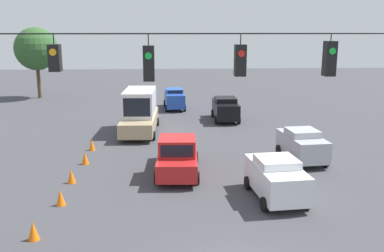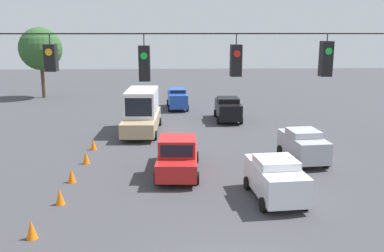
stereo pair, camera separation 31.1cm
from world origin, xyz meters
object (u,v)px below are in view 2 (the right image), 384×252
object	(u,v)px
sedan_black_oncoming_deep	(228,108)
tree_horizon_left	(40,49)
sedan_blue_withflow_deep	(177,98)
pickup_truck_red_withflow_mid	(178,156)
traffic_cone_fourth	(86,158)
traffic_cone_third	(72,175)
traffic_cone_second	(60,197)
overhead_signal_span	(238,107)
box_truck_tan_withflow_far	(142,111)
traffic_cone_nearest	(31,230)
traffic_cone_fifth	(93,144)
sedan_silver_oncoming_far	(303,145)
sedan_white_crossing_near	(275,178)

from	to	relation	value
sedan_black_oncoming_deep	tree_horizon_left	world-z (taller)	tree_horizon_left
tree_horizon_left	sedan_blue_withflow_deep	bearing A→B (deg)	153.68
sedan_blue_withflow_deep	tree_horizon_left	xyz separation A→B (m)	(14.91, -7.38, 4.37)
pickup_truck_red_withflow_mid	sedan_black_oncoming_deep	bearing A→B (deg)	-108.20
traffic_cone_fourth	traffic_cone_third	bearing A→B (deg)	87.60
pickup_truck_red_withflow_mid	traffic_cone_second	world-z (taller)	pickup_truck_red_withflow_mid
overhead_signal_span	sedan_black_oncoming_deep	bearing A→B (deg)	-96.64
traffic_cone_second	traffic_cone_fourth	xyz separation A→B (m)	(0.00, -5.85, 0.00)
box_truck_tan_withflow_far	traffic_cone_nearest	world-z (taller)	box_truck_tan_withflow_far
sedan_black_oncoming_deep	traffic_cone_fifth	size ratio (longest dim) A/B	6.14
pickup_truck_red_withflow_mid	sedan_black_oncoming_deep	distance (m)	14.01
sedan_black_oncoming_deep	traffic_cone_fifth	bearing A→B (deg)	41.15
sedan_black_oncoming_deep	sedan_silver_oncoming_far	size ratio (longest dim) A/B	1.09
traffic_cone_third	traffic_cone_nearest	bearing A→B (deg)	88.93
box_truck_tan_withflow_far	sedan_silver_oncoming_far	bearing A→B (deg)	141.90
traffic_cone_fifth	traffic_cone_nearest	bearing A→B (deg)	89.33
sedan_blue_withflow_deep	traffic_cone_fourth	size ratio (longest dim) A/B	6.29
overhead_signal_span	sedan_black_oncoming_deep	world-z (taller)	overhead_signal_span
sedan_silver_oncoming_far	traffic_cone_fifth	size ratio (longest dim) A/B	5.63
traffic_cone_fifth	traffic_cone_third	bearing A→B (deg)	89.72
sedan_blue_withflow_deep	sedan_white_crossing_near	bearing A→B (deg)	100.64
overhead_signal_span	sedan_black_oncoming_deep	xyz separation A→B (m)	(-2.65, -22.75, -4.35)
traffic_cone_third	tree_horizon_left	bearing A→B (deg)	-71.18
traffic_cone_nearest	box_truck_tan_withflow_far	bearing A→B (deg)	-99.99
traffic_cone_second	traffic_cone_fourth	size ratio (longest dim) A/B	1.00
sedan_blue_withflow_deep	tree_horizon_left	distance (m)	17.20
box_truck_tan_withflow_far	sedan_blue_withflow_deep	world-z (taller)	box_truck_tan_withflow_far
traffic_cone_third	traffic_cone_fifth	size ratio (longest dim) A/B	1.00
traffic_cone_second	traffic_cone_fifth	size ratio (longest dim) A/B	1.00
sedan_white_crossing_near	traffic_cone_nearest	world-z (taller)	sedan_white_crossing_near
pickup_truck_red_withflow_mid	traffic_cone_nearest	size ratio (longest dim) A/B	7.65
pickup_truck_red_withflow_mid	sedan_white_crossing_near	distance (m)	5.77
sedan_black_oncoming_deep	sedan_blue_withflow_deep	size ratio (longest dim) A/B	0.98
traffic_cone_second	traffic_cone_fifth	distance (m)	8.75
box_truck_tan_withflow_far	tree_horizon_left	bearing A→B (deg)	-53.84
box_truck_tan_withflow_far	traffic_cone_third	world-z (taller)	box_truck_tan_withflow_far
traffic_cone_fourth	traffic_cone_fifth	xyz separation A→B (m)	(0.10, -2.89, 0.00)
sedan_white_crossing_near	traffic_cone_nearest	distance (m)	10.51
box_truck_tan_withflow_far	traffic_cone_third	bearing A→B (deg)	75.25
traffic_cone_second	traffic_cone_fourth	distance (m)	5.85
overhead_signal_span	traffic_cone_third	world-z (taller)	overhead_signal_span
traffic_cone_fifth	tree_horizon_left	world-z (taller)	tree_horizon_left
sedan_blue_withflow_deep	traffic_cone_third	bearing A→B (deg)	74.47
overhead_signal_span	sedan_blue_withflow_deep	world-z (taller)	overhead_signal_span
overhead_signal_span	traffic_cone_second	bearing A→B (deg)	-38.00
overhead_signal_span	traffic_cone_second	world-z (taller)	overhead_signal_span
pickup_truck_red_withflow_mid	box_truck_tan_withflow_far	world-z (taller)	box_truck_tan_withflow_far
sedan_white_crossing_near	traffic_cone_third	distance (m)	10.17
traffic_cone_fourth	traffic_cone_fifth	world-z (taller)	same
traffic_cone_third	overhead_signal_span	bearing A→B (deg)	130.78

